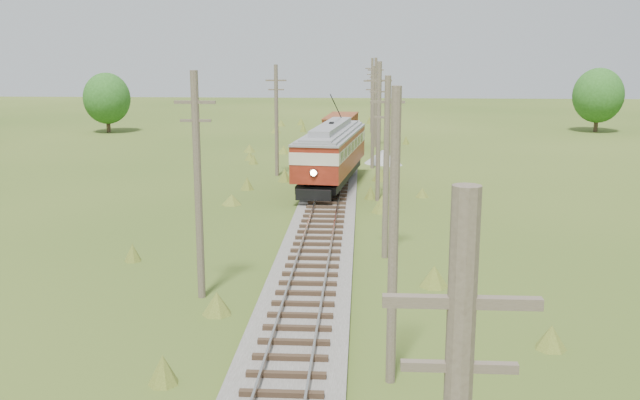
{
  "coord_description": "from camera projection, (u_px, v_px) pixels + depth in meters",
  "views": [
    {
      "loc": [
        2.18,
        -14.87,
        9.8
      ],
      "look_at": [
        0.0,
        21.37,
        2.06
      ],
      "focal_mm": 40.0,
      "sensor_mm": 36.0,
      "label": 1
    }
  ],
  "objects": [
    {
      "name": "utility_pole_r_6",
      "position": [
        372.0,
        94.0,
        83.91
      ],
      "size": [
        1.6,
        0.3,
        8.7
      ],
      "color": "brown",
      "rests_on": "ground"
    },
    {
      "name": "gravel_pile",
      "position": [
        384.0,
        157.0,
        61.73
      ],
      "size": [
        3.27,
        3.47,
        1.19
      ],
      "color": "gray",
      "rests_on": "ground"
    },
    {
      "name": "gondola",
      "position": [
        341.0,
        128.0,
        70.88
      ],
      "size": [
        3.43,
        8.49,
        2.75
      ],
      "rotation": [
        0.0,
        0.0,
        -0.09
      ],
      "color": "black",
      "rests_on": "ground"
    },
    {
      "name": "tree_mid_a",
      "position": [
        107.0,
        98.0,
        83.88
      ],
      "size": [
        5.46,
        5.46,
        7.03
      ],
      "color": "#38281C",
      "rests_on": "ground"
    },
    {
      "name": "utility_pole_r_5",
      "position": [
        375.0,
        102.0,
        71.18
      ],
      "size": [
        1.6,
        0.3,
        8.9
      ],
      "color": "brown",
      "rests_on": "ground"
    },
    {
      "name": "tree_mid_b",
      "position": [
        598.0,
        95.0,
        84.32
      ],
      "size": [
        5.88,
        5.88,
        7.57
      ],
      "color": "#38281C",
      "rests_on": "ground"
    },
    {
      "name": "utility_pole_r_2",
      "position": [
        386.0,
        166.0,
        33.15
      ],
      "size": [
        1.6,
        0.3,
        8.6
      ],
      "color": "brown",
      "rests_on": "ground"
    },
    {
      "name": "utility_pole_r_1",
      "position": [
        393.0,
        240.0,
        20.47
      ],
      "size": [
        0.3,
        0.3,
        8.8
      ],
      "color": "brown",
      "rests_on": "ground"
    },
    {
      "name": "utility_pole_l_a",
      "position": [
        198.0,
        184.0,
        27.69
      ],
      "size": [
        1.6,
        0.3,
        9.0
      ],
      "color": "brown",
      "rests_on": "ground"
    },
    {
      "name": "railbed_main",
      "position": [
        331.0,
        188.0,
        49.84
      ],
      "size": [
        3.6,
        96.0,
        0.57
      ],
      "color": "#605B54",
      "rests_on": "ground"
    },
    {
      "name": "utility_pole_r_4",
      "position": [
        373.0,
        116.0,
        58.57
      ],
      "size": [
        1.6,
        0.3,
        8.4
      ],
      "color": "brown",
      "rests_on": "ground"
    },
    {
      "name": "streetcar",
      "position": [
        331.0,
        150.0,
        50.0
      ],
      "size": [
        4.73,
        13.68,
        6.19
      ],
      "rotation": [
        0.0,
        0.0,
        -0.12
      ],
      "color": "black",
      "rests_on": "ground"
    },
    {
      "name": "utility_pole_r_3",
      "position": [
        379.0,
        130.0,
        45.8
      ],
      "size": [
        1.6,
        0.3,
        9.0
      ],
      "color": "brown",
      "rests_on": "ground"
    },
    {
      "name": "utility_pole_l_b",
      "position": [
        276.0,
        119.0,
        55.08
      ],
      "size": [
        1.6,
        0.3,
        8.6
      ],
      "color": "brown",
      "rests_on": "ground"
    }
  ]
}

